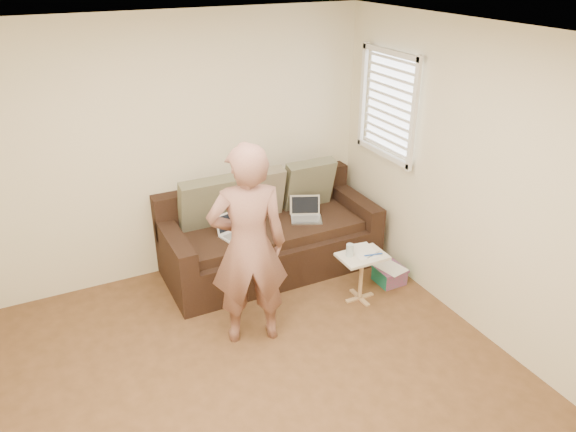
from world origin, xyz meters
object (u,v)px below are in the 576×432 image
at_px(laptop_silver, 306,220).
at_px(side_table, 361,277).
at_px(laptop_white, 237,236).
at_px(sofa, 271,233).
at_px(drinking_glass, 350,250).
at_px(striped_box, 389,275).
at_px(person, 248,247).

xyz_separation_m(laptop_silver, side_table, (0.16, -0.82, -0.28)).
xyz_separation_m(laptop_silver, laptop_white, (-0.78, 0.00, 0.00)).
xyz_separation_m(sofa, laptop_silver, (0.38, -0.08, 0.10)).
height_order(laptop_white, drinking_glass, laptop_white).
distance_m(laptop_silver, drinking_glass, 0.78).
bearing_deg(laptop_white, striped_box, -43.04).
bearing_deg(side_table, laptop_silver, 100.68).
bearing_deg(laptop_white, drinking_glass, -59.05).
height_order(drinking_glass, striped_box, drinking_glass).
height_order(laptop_white, striped_box, laptop_white).
xyz_separation_m(laptop_silver, striped_box, (0.59, -0.71, -0.43)).
xyz_separation_m(sofa, person, (-0.63, -0.95, 0.47)).
distance_m(sofa, striped_box, 1.29).
bearing_deg(drinking_glass, sofa, 115.97).
distance_m(laptop_silver, person, 1.39).
relative_size(person, striped_box, 6.36).
distance_m(drinking_glass, striped_box, 0.72).
height_order(sofa, laptop_white, sofa).
height_order(laptop_silver, laptop_white, laptop_white).
bearing_deg(side_table, drinking_glass, 159.09).
bearing_deg(person, striped_box, -159.59).
height_order(sofa, side_table, sofa).
bearing_deg(sofa, laptop_silver, -11.49).
bearing_deg(drinking_glass, striped_box, 7.15).
bearing_deg(sofa, side_table, -59.39).
distance_m(side_table, drinking_glass, 0.33).
relative_size(laptop_silver, person, 0.18).
height_order(sofa, striped_box, sofa).
relative_size(drinking_glass, striped_box, 0.43).
xyz_separation_m(person, drinking_glass, (1.05, 0.09, -0.35)).
distance_m(sofa, side_table, 1.06).
xyz_separation_m(laptop_silver, person, (-1.01, -0.87, 0.38)).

